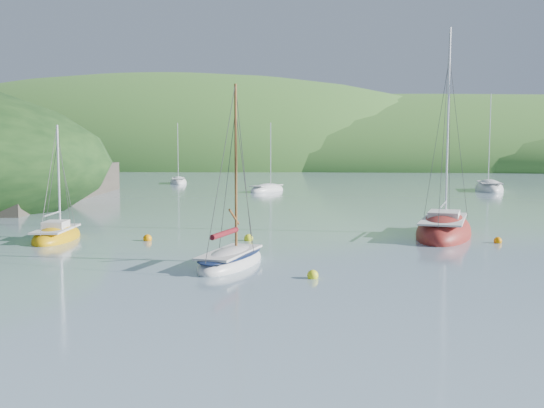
# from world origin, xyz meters

# --- Properties ---
(ground) EXTENTS (700.00, 700.00, 0.00)m
(ground) POSITION_xyz_m (0.00, 0.00, 0.00)
(ground) COLOR slate
(ground) RESTS_ON ground
(shoreline_hills) EXTENTS (690.00, 135.00, 56.00)m
(shoreline_hills) POSITION_xyz_m (-9.66, 172.42, 0.00)
(shoreline_hills) COLOR #2E6727
(shoreline_hills) RESTS_ON ground
(daysailer_white) EXTENTS (2.97, 5.84, 8.57)m
(daysailer_white) POSITION_xyz_m (-1.29, 2.57, 0.20)
(daysailer_white) COLOR silver
(daysailer_white) RESTS_ON ground
(sloop_red) EXTENTS (4.86, 9.48, 13.38)m
(sloop_red) POSITION_xyz_m (9.26, 13.36, 0.24)
(sloop_red) COLOR maroon
(sloop_red) RESTS_ON ground
(sailboat_yellow) EXTENTS (2.99, 5.65, 7.12)m
(sailboat_yellow) POSITION_xyz_m (-12.68, 8.58, 0.17)
(sailboat_yellow) COLOR #CB9106
(sailboat_yellow) RESTS_ON ground
(distant_sloop_a) EXTENTS (4.70, 6.81, 9.20)m
(distant_sloop_a) POSITION_xyz_m (-7.05, 49.96, 0.16)
(distant_sloop_a) COLOR silver
(distant_sloop_a) RESTS_ON ground
(distant_sloop_b) EXTENTS (4.06, 9.51, 13.21)m
(distant_sloop_b) POSITION_xyz_m (20.25, 55.65, 0.21)
(distant_sloop_b) COLOR silver
(distant_sloop_b) RESTS_ON ground
(distant_sloop_c) EXTENTS (4.48, 7.45, 10.03)m
(distant_sloop_c) POSITION_xyz_m (-23.32, 66.05, 0.17)
(distant_sloop_c) COLOR silver
(distant_sloop_c) RESTS_ON ground
(mooring_buoys) EXTENTS (19.73, 11.08, 0.50)m
(mooring_buoys) POSITION_xyz_m (-0.02, 7.06, 0.12)
(mooring_buoys) COLOR yellow
(mooring_buoys) RESTS_ON ground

